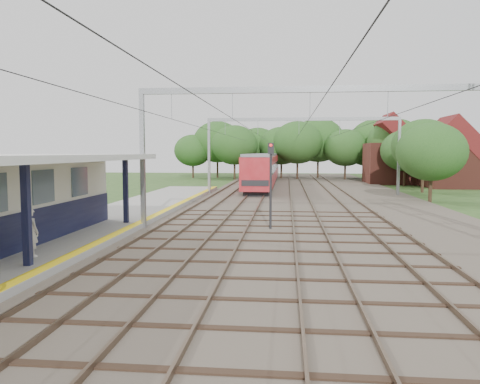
{
  "coord_description": "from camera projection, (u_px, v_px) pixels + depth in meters",
  "views": [
    {
      "loc": [
        2.12,
        -7.64,
        3.87
      ],
      "look_at": [
        -0.53,
        18.99,
        1.6
      ],
      "focal_mm": 35.0,
      "sensor_mm": 36.0,
      "label": 1
    }
  ],
  "objects": [
    {
      "name": "ground",
      "position": [
        162.0,
        376.0,
        8.11
      ],
      "size": [
        160.0,
        160.0,
        0.0
      ],
      "primitive_type": "plane",
      "color": "#2D4C1E",
      "rests_on": "ground"
    },
    {
      "name": "ballast_bed",
      "position": [
        310.0,
        200.0,
        37.46
      ],
      "size": [
        18.0,
        90.0,
        0.1
      ],
      "primitive_type": "cube",
      "color": "#473D33",
      "rests_on": "ground"
    },
    {
      "name": "platform",
      "position": [
        87.0,
        229.0,
        22.72
      ],
      "size": [
        5.0,
        52.0,
        0.35
      ],
      "primitive_type": "cube",
      "color": "gray",
      "rests_on": "ground"
    },
    {
      "name": "yellow_stripe",
      "position": [
        132.0,
        226.0,
        22.48
      ],
      "size": [
        0.45,
        52.0,
        0.01
      ],
      "primitive_type": "cube",
      "color": "yellow",
      "rests_on": "platform"
    },
    {
      "name": "rail_tracks",
      "position": [
        279.0,
        198.0,
        37.69
      ],
      "size": [
        11.8,
        88.0,
        0.15
      ],
      "color": "brown",
      "rests_on": "ballast_bed"
    },
    {
      "name": "catenary_system",
      "position": [
        305.0,
        129.0,
        32.38
      ],
      "size": [
        17.22,
        88.0,
        7.0
      ],
      "color": "gray",
      "rests_on": "ground"
    },
    {
      "name": "tree_band",
      "position": [
        299.0,
        145.0,
        63.95
      ],
      "size": [
        31.72,
        30.88,
        8.82
      ],
      "color": "#382619",
      "rests_on": "ground"
    },
    {
      "name": "house_near",
      "position": [
        459.0,
        160.0,
        51.39
      ],
      "size": [
        7.0,
        6.12,
        7.89
      ],
      "color": "brown",
      "rests_on": "ground"
    },
    {
      "name": "house_far",
      "position": [
        399.0,
        158.0,
        57.81
      ],
      "size": [
        8.0,
        6.12,
        8.66
      ],
      "color": "brown",
      "rests_on": "ground"
    },
    {
      "name": "person",
      "position": [
        31.0,
        232.0,
        15.76
      ],
      "size": [
        0.68,
        0.53,
        1.65
      ],
      "primitive_type": "imported",
      "rotation": [
        0.0,
        0.0,
        2.89
      ],
      "color": "silver",
      "rests_on": "platform"
    },
    {
      "name": "train",
      "position": [
        265.0,
        168.0,
        56.11
      ],
      "size": [
        2.75,
        34.3,
        3.63
      ],
      "color": "black",
      "rests_on": "ballast_bed"
    },
    {
      "name": "signal_post",
      "position": [
        271.0,
        176.0,
        22.89
      ],
      "size": [
        0.3,
        0.26,
        4.34
      ],
      "rotation": [
        0.0,
        0.0,
        0.02
      ],
      "color": "black",
      "rests_on": "ground"
    }
  ]
}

